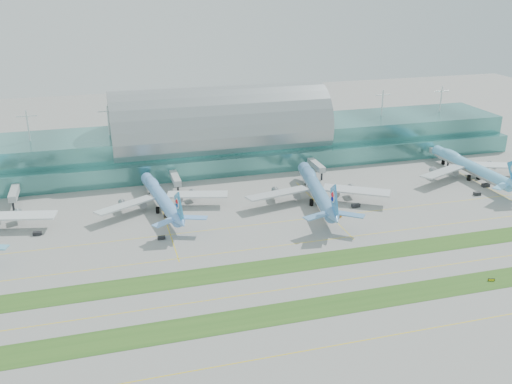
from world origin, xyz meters
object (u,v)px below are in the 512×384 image
object	(u,v)px
airliner_b	(161,197)
taxiway_sign_east	(491,280)
airliner_c	(316,189)
terminal	(220,138)
airliner_d	(470,166)

from	to	relation	value
airliner_b	taxiway_sign_east	size ratio (longest dim) A/B	29.92
airliner_b	airliner_c	distance (m)	72.10
terminal	airliner_d	world-z (taller)	terminal
airliner_c	airliner_d	xyz separation A→B (m)	(90.20, 10.30, -0.27)
airliner_c	airliner_d	bearing A→B (deg)	16.21
airliner_c	taxiway_sign_east	world-z (taller)	airliner_c
terminal	airliner_b	xyz separation A→B (m)	(-41.10, -60.10, -8.28)
airliner_d	taxiway_sign_east	bearing A→B (deg)	-122.21
taxiway_sign_east	airliner_d	bearing A→B (deg)	76.31
airliner_c	airliner_d	world-z (taller)	airliner_c
airliner_b	airliner_c	world-z (taller)	airliner_c
airliner_b	airliner_c	xyz separation A→B (m)	(71.25, -11.04, 0.66)
airliner_c	airliner_d	distance (m)	90.78
airliner_b	airliner_d	world-z (taller)	airliner_d
terminal	airliner_c	world-z (taller)	terminal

